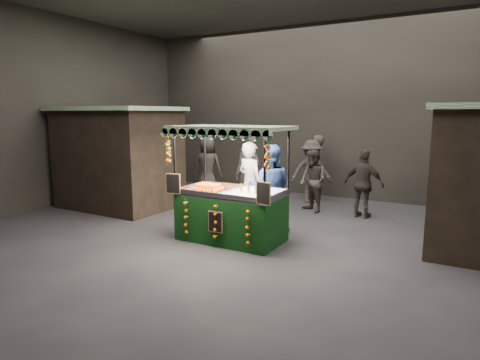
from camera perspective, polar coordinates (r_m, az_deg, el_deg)
The scene contains 12 objects.
ground at distance 7.86m, azimuth 1.28°, elevation -8.69°, with size 12.00×12.00×0.00m, color black.
market_hall at distance 7.54m, azimuth 1.38°, elevation 16.58°, with size 12.10×10.10×5.05m.
neighbour_stall_left at distance 11.04m, azimuth -16.66°, elevation 3.11°, with size 3.00×2.20×2.60m.
juice_stall at distance 7.78m, azimuth -1.29°, elevation -3.66°, with size 2.28×1.34×2.21m.
vendor_grey at distance 8.83m, azimuth 1.45°, elevation -0.54°, with size 0.78×0.63×1.83m.
vendor_blue at distance 8.35m, azimuth 4.18°, elevation -1.20°, with size 1.08×0.97×1.82m.
shopper_0 at distance 9.92m, azimuth 1.10°, elevation 0.69°, with size 0.70×0.48×1.88m.
shopper_1 at distance 10.19m, azimuth 10.22°, elevation -0.15°, with size 0.96×0.93×1.56m.
shopper_2 at distance 9.90m, azimuth 17.03°, elevation -0.53°, with size 1.00×0.54×1.61m.
shopper_3 at distance 11.31m, azimuth 10.01°, elevation 1.22°, with size 1.28×1.12×1.72m.
shopper_4 at distance 12.02m, azimuth -4.56°, elevation 1.87°, with size 0.93×0.68×1.75m.
shopper_6 at distance 11.69m, azimuth 10.59°, elevation 1.73°, with size 0.46×0.68×1.83m.
Camera 1 is at (3.54, -6.59, 2.44)m, focal length 30.30 mm.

